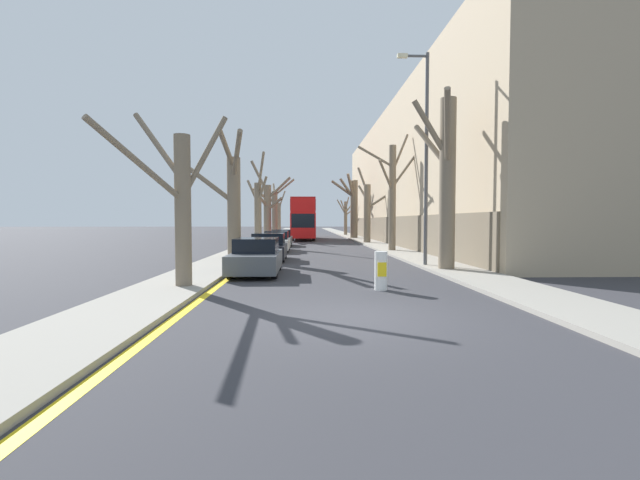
% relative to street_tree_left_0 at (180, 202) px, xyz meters
% --- Properties ---
extents(ground_plane, '(300.00, 300.00, 0.00)m').
position_rel_street_tree_left_0_xyz_m(ground_plane, '(4.75, -3.84, -2.63)').
color(ground_plane, '#333338').
extents(sidewalk_left, '(2.27, 120.00, 0.12)m').
position_rel_street_tree_left_0_xyz_m(sidewalk_left, '(-0.35, 46.16, -2.57)').
color(sidewalk_left, gray).
rests_on(sidewalk_left, ground).
extents(sidewalk_right, '(2.27, 120.00, 0.12)m').
position_rel_street_tree_left_0_xyz_m(sidewalk_right, '(9.85, 46.16, -2.57)').
color(sidewalk_right, gray).
rests_on(sidewalk_right, ground).
extents(building_facade_right, '(10.08, 49.29, 12.04)m').
position_rel_street_tree_left_0_xyz_m(building_facade_right, '(15.97, 26.93, 3.38)').
color(building_facade_right, tan).
rests_on(building_facade_right, ground).
extents(kerb_line_stripe, '(0.24, 120.00, 0.01)m').
position_rel_street_tree_left_0_xyz_m(kerb_line_stripe, '(0.97, 46.16, -2.62)').
color(kerb_line_stripe, yellow).
rests_on(kerb_line_stripe, ground).
extents(street_tree_left_0, '(3.07, 3.73, 5.47)m').
position_rel_street_tree_left_0_xyz_m(street_tree_left_0, '(0.00, 0.00, 0.00)').
color(street_tree_left_0, '#7A6B56').
rests_on(street_tree_left_0, ground).
extents(street_tree_left_1, '(3.97, 3.37, 6.66)m').
position_rel_street_tree_left_0_xyz_m(street_tree_left_1, '(-0.20, 10.43, 0.54)').
color(street_tree_left_1, '#7A6B56').
rests_on(street_tree_left_1, ground).
extents(street_tree_left_2, '(1.89, 3.17, 7.21)m').
position_rel_street_tree_left_0_xyz_m(street_tree_left_2, '(0.09, 20.94, 0.30)').
color(street_tree_left_2, '#7A6B56').
rests_on(street_tree_left_2, ground).
extents(street_tree_left_3, '(4.24, 2.24, 8.27)m').
position_rel_street_tree_left_0_xyz_m(street_tree_left_3, '(-0.06, 31.31, 0.75)').
color(street_tree_left_3, '#7A6B56').
rests_on(street_tree_left_3, ground).
extents(street_tree_left_4, '(4.06, 3.90, 7.36)m').
position_rel_street_tree_left_0_xyz_m(street_tree_left_4, '(-0.00, 42.17, 0.74)').
color(street_tree_left_4, '#7A6B56').
rests_on(street_tree_left_4, ground).
extents(street_tree_left_5, '(2.73, 4.32, 6.72)m').
position_rel_street_tree_left_0_xyz_m(street_tree_left_5, '(-0.16, 52.36, 0.31)').
color(street_tree_left_5, '#7A6B56').
rests_on(street_tree_left_5, ground).
extents(street_tree_right_0, '(1.96, 4.21, 6.96)m').
position_rel_street_tree_left_0_xyz_m(street_tree_right_0, '(9.41, 4.25, 1.19)').
color(street_tree_right_0, '#7A6B56').
rests_on(street_tree_right_0, ground).
extents(street_tree_right_1, '(4.13, 1.92, 7.93)m').
position_rel_street_tree_left_0_xyz_m(street_tree_right_1, '(9.56, 15.36, 1.28)').
color(street_tree_right_1, '#7A6B56').
rests_on(street_tree_right_1, ground).
extents(street_tree_right_2, '(3.61, 2.34, 7.03)m').
position_rel_street_tree_left_0_xyz_m(street_tree_right_2, '(9.48, 25.79, 0.38)').
color(street_tree_right_2, '#7A6B56').
rests_on(street_tree_right_2, ground).
extents(street_tree_right_3, '(3.06, 2.96, 7.40)m').
position_rel_street_tree_left_0_xyz_m(street_tree_right_3, '(9.37, 36.39, 1.22)').
color(street_tree_right_3, '#7A6B56').
rests_on(street_tree_right_3, ground).
extents(street_tree_right_4, '(3.42, 2.31, 6.01)m').
position_rel_street_tree_left_0_xyz_m(street_tree_right_4, '(9.64, 47.06, 0.23)').
color(street_tree_right_4, '#7A6B56').
rests_on(street_tree_right_4, ground).
extents(double_decker_bus, '(2.54, 11.89, 4.43)m').
position_rel_street_tree_left_0_xyz_m(double_decker_bus, '(3.60, 34.68, -0.12)').
color(double_decker_bus, red).
rests_on(double_decker_bus, ground).
extents(parked_car_0, '(1.80, 4.27, 1.38)m').
position_rel_street_tree_left_0_xyz_m(parked_car_0, '(1.84, 3.70, -1.97)').
color(parked_car_0, '#4C5156').
rests_on(parked_car_0, ground).
extents(parked_car_1, '(1.80, 3.96, 1.41)m').
position_rel_street_tree_left_0_xyz_m(parked_car_1, '(1.84, 9.49, -1.96)').
color(parked_car_1, black).
rests_on(parked_car_1, ground).
extents(parked_car_2, '(1.72, 4.60, 1.37)m').
position_rel_street_tree_left_0_xyz_m(parked_car_2, '(1.84, 16.20, -1.97)').
color(parked_car_2, silver).
rests_on(parked_car_2, ground).
extents(parked_car_3, '(1.70, 4.48, 1.35)m').
position_rel_street_tree_left_0_xyz_m(parked_car_3, '(1.84, 22.32, -1.99)').
color(parked_car_3, '#4C5156').
rests_on(parked_car_3, ground).
extents(lamp_post, '(1.40, 0.20, 9.35)m').
position_rel_street_tree_left_0_xyz_m(lamp_post, '(8.97, 5.82, 2.52)').
color(lamp_post, '#4C4F54').
rests_on(lamp_post, ground).
extents(traffic_bollard, '(0.38, 0.39, 1.15)m').
position_rel_street_tree_left_0_xyz_m(traffic_bollard, '(5.97, -0.31, -2.05)').
color(traffic_bollard, white).
rests_on(traffic_bollard, ground).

